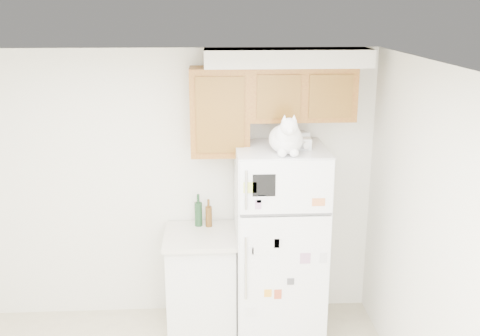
{
  "coord_description": "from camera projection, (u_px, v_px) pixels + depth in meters",
  "views": [
    {
      "loc": [
        0.41,
        -2.91,
        2.86
      ],
      "look_at": [
        0.66,
        1.55,
        1.55
      ],
      "focal_mm": 42.0,
      "sensor_mm": 36.0,
      "label": 1
    }
  ],
  "objects": [
    {
      "name": "room_shell",
      "position": [
        162.0,
        211.0,
        3.34
      ],
      "size": [
        3.84,
        4.04,
        2.52
      ],
      "color": "silver",
      "rests_on": "ground_plane"
    },
    {
      "name": "refrigerator",
      "position": [
        279.0,
        242.0,
        4.92
      ],
      "size": [
        0.76,
        0.78,
        1.7
      ],
      "color": "white",
      "rests_on": "ground_plane"
    },
    {
      "name": "base_counter",
      "position": [
        202.0,
        280.0,
        5.06
      ],
      "size": [
        0.64,
        0.64,
        0.92
      ],
      "color": "white",
      "rests_on": "ground_plane"
    },
    {
      "name": "cat",
      "position": [
        287.0,
        138.0,
        4.48
      ],
      "size": [
        0.34,
        0.5,
        0.35
      ],
      "color": "white",
      "rests_on": "refrigerator"
    },
    {
      "name": "storage_box_back",
      "position": [
        297.0,
        138.0,
        4.83
      ],
      "size": [
        0.21,
        0.18,
        0.1
      ],
      "primitive_type": "cube",
      "rotation": [
        0.0,
        0.0,
        0.32
      ],
      "color": "white",
      "rests_on": "refrigerator"
    },
    {
      "name": "storage_box_front",
      "position": [
        302.0,
        143.0,
        4.66
      ],
      "size": [
        0.16,
        0.12,
        0.09
      ],
      "primitive_type": "cube",
      "rotation": [
        0.0,
        0.0,
        -0.07
      ],
      "color": "white",
      "rests_on": "refrigerator"
    },
    {
      "name": "bottle_green",
      "position": [
        198.0,
        210.0,
        5.06
      ],
      "size": [
        0.07,
        0.07,
        0.3
      ],
      "primitive_type": null,
      "color": "#19381E",
      "rests_on": "base_counter"
    },
    {
      "name": "bottle_amber",
      "position": [
        209.0,
        213.0,
        5.05
      ],
      "size": [
        0.06,
        0.06,
        0.26
      ],
      "primitive_type": null,
      "color": "#593814",
      "rests_on": "base_counter"
    }
  ]
}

